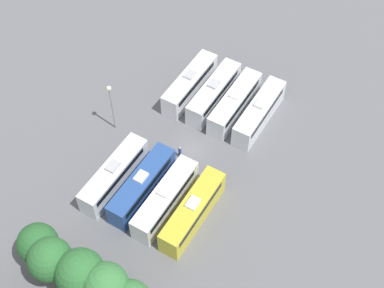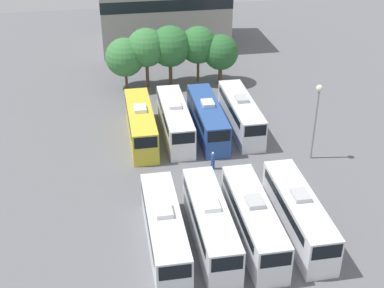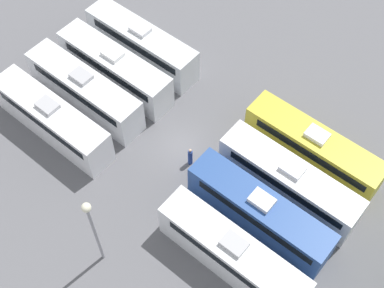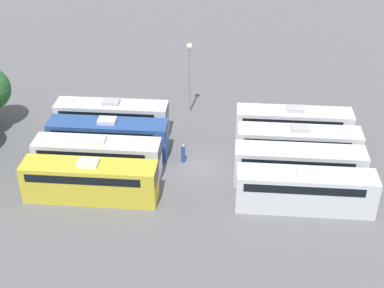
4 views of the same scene
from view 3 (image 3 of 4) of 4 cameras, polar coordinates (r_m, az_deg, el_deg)
name	(u,v)px [view 3 (image 3 of 4)]	position (r m, az deg, el deg)	size (l,w,h in m)	color
ground_plane	(182,147)	(41.55, -1.10, -0.30)	(114.95, 114.95, 0.00)	slate
bus_0	(142,44)	(46.34, -5.35, 10.62)	(2.46, 10.75, 3.58)	silver
bus_1	(115,68)	(44.68, -8.19, 8.04)	(2.46, 10.75, 3.58)	silver
bus_2	(85,90)	(43.52, -11.35, 5.66)	(2.46, 10.75, 3.58)	silver
bus_3	(52,119)	(42.26, -14.66, 2.60)	(2.46, 10.75, 3.58)	white
bus_4	(313,148)	(40.35, 12.81, -0.40)	(2.46, 10.75, 3.58)	gold
bus_5	(289,181)	(38.47, 10.33, -3.90)	(2.46, 10.75, 3.58)	silver
bus_6	(260,212)	(36.97, 7.23, -7.20)	(2.46, 10.75, 3.58)	#284C93
bus_7	(233,254)	(35.50, 4.38, -11.65)	(2.46, 10.75, 3.58)	silver
worker_person	(190,157)	(40.03, -0.19, -1.37)	(0.36, 0.36, 1.80)	navy
light_pole	(92,224)	(33.11, -10.63, -8.36)	(0.60, 0.60, 7.55)	gray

